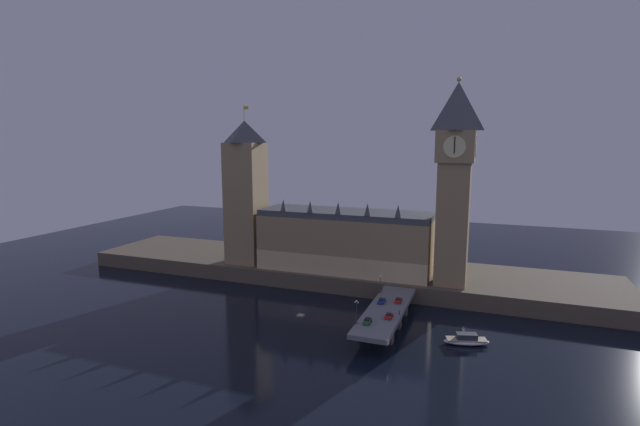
{
  "coord_description": "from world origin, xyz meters",
  "views": [
    {
      "loc": [
        60.44,
        -141.63,
        57.62
      ],
      "look_at": [
        -0.25,
        20.0,
        30.57
      ],
      "focal_mm": 26.0,
      "sensor_mm": 36.0,
      "label": 1
    }
  ],
  "objects_px": {
    "street_lamp_far": "(380,281)",
    "car_northbound_lead": "(382,301)",
    "clock_tower": "(455,178)",
    "car_southbound_lead": "(389,316)",
    "pedestrian_far_rail": "(382,289)",
    "street_lamp_near": "(356,309)",
    "boat_downstream": "(466,340)",
    "victoria_tower": "(246,192)",
    "car_northbound_trail": "(367,321)",
    "car_southbound_trail": "(398,300)",
    "pedestrian_mid_walk": "(399,312)"
  },
  "relations": [
    {
      "from": "street_lamp_far",
      "to": "car_northbound_lead",
      "type": "bearing_deg",
      "value": -73.72
    },
    {
      "from": "clock_tower",
      "to": "car_southbound_lead",
      "type": "relative_size",
      "value": 18.84
    },
    {
      "from": "pedestrian_far_rail",
      "to": "car_northbound_lead",
      "type": "bearing_deg",
      "value": -77.32
    },
    {
      "from": "street_lamp_near",
      "to": "boat_downstream",
      "type": "bearing_deg",
      "value": 18.39
    },
    {
      "from": "car_southbound_lead",
      "to": "street_lamp_far",
      "type": "distance_m",
      "value": 23.41
    },
    {
      "from": "victoria_tower",
      "to": "car_southbound_lead",
      "type": "distance_m",
      "value": 86.59
    },
    {
      "from": "street_lamp_near",
      "to": "victoria_tower",
      "type": "bearing_deg",
      "value": 142.34
    },
    {
      "from": "clock_tower",
      "to": "car_northbound_trail",
      "type": "xyz_separation_m",
      "value": [
        -18.98,
        -45.21,
        -38.43
      ]
    },
    {
      "from": "clock_tower",
      "to": "street_lamp_near",
      "type": "distance_m",
      "value": 62.14
    },
    {
      "from": "clock_tower",
      "to": "victoria_tower",
      "type": "xyz_separation_m",
      "value": [
        -84.42,
        1.61,
        -8.64
      ]
    },
    {
      "from": "street_lamp_near",
      "to": "car_southbound_trail",
      "type": "bearing_deg",
      "value": 70.41
    },
    {
      "from": "pedestrian_mid_walk",
      "to": "street_lamp_near",
      "type": "xyz_separation_m",
      "value": [
        -10.28,
        -10.82,
        3.43
      ]
    },
    {
      "from": "street_lamp_near",
      "to": "pedestrian_far_rail",
      "type": "bearing_deg",
      "value": 89.25
    },
    {
      "from": "car_southbound_lead",
      "to": "pedestrian_mid_walk",
      "type": "bearing_deg",
      "value": 52.33
    },
    {
      "from": "car_northbound_lead",
      "to": "pedestrian_mid_walk",
      "type": "relative_size",
      "value": 2.48
    },
    {
      "from": "car_northbound_lead",
      "to": "pedestrian_mid_walk",
      "type": "distance_m",
      "value": 11.5
    },
    {
      "from": "pedestrian_mid_walk",
      "to": "pedestrian_far_rail",
      "type": "bearing_deg",
      "value": 116.54
    },
    {
      "from": "victoria_tower",
      "to": "boat_downstream",
      "type": "height_order",
      "value": "victoria_tower"
    },
    {
      "from": "car_southbound_lead",
      "to": "street_lamp_near",
      "type": "relative_size",
      "value": 0.55
    },
    {
      "from": "car_northbound_lead",
      "to": "car_southbound_lead",
      "type": "relative_size",
      "value": 1.15
    },
    {
      "from": "car_northbound_lead",
      "to": "boat_downstream",
      "type": "bearing_deg",
      "value": -19.67
    },
    {
      "from": "car_southbound_lead",
      "to": "street_lamp_near",
      "type": "height_order",
      "value": "street_lamp_near"
    },
    {
      "from": "car_northbound_lead",
      "to": "pedestrian_far_rail",
      "type": "height_order",
      "value": "pedestrian_far_rail"
    },
    {
      "from": "street_lamp_near",
      "to": "street_lamp_far",
      "type": "relative_size",
      "value": 1.12
    },
    {
      "from": "boat_downstream",
      "to": "clock_tower",
      "type": "bearing_deg",
      "value": 102.37
    },
    {
      "from": "car_northbound_trail",
      "to": "boat_downstream",
      "type": "bearing_deg",
      "value": 17.41
    },
    {
      "from": "clock_tower",
      "to": "boat_downstream",
      "type": "xyz_separation_m",
      "value": [
        8.06,
        -36.73,
        -43.62
      ]
    },
    {
      "from": "pedestrian_mid_walk",
      "to": "street_lamp_near",
      "type": "distance_m",
      "value": 15.31
    },
    {
      "from": "car_northbound_trail",
      "to": "pedestrian_far_rail",
      "type": "xyz_separation_m",
      "value": [
        -2.47,
        29.12,
        0.32
      ]
    },
    {
      "from": "car_northbound_lead",
      "to": "street_lamp_near",
      "type": "xyz_separation_m",
      "value": [
        -2.87,
        -19.61,
        3.75
      ]
    },
    {
      "from": "car_northbound_trail",
      "to": "car_southbound_lead",
      "type": "relative_size",
      "value": 1.1
    },
    {
      "from": "pedestrian_far_rail",
      "to": "street_lamp_near",
      "type": "xyz_separation_m",
      "value": [
        -0.4,
        -30.59,
        3.39
      ]
    },
    {
      "from": "car_southbound_trail",
      "to": "street_lamp_near",
      "type": "relative_size",
      "value": 0.59
    },
    {
      "from": "clock_tower",
      "to": "car_southbound_trail",
      "type": "bearing_deg",
      "value": -119.58
    },
    {
      "from": "clock_tower",
      "to": "pedestrian_far_rail",
      "type": "xyz_separation_m",
      "value": [
        -21.45,
        -16.09,
        -38.11
      ]
    },
    {
      "from": "boat_downstream",
      "to": "car_southbound_trail",
      "type": "bearing_deg",
      "value": 151.52
    },
    {
      "from": "clock_tower",
      "to": "pedestrian_mid_walk",
      "type": "relative_size",
      "value": 40.72
    },
    {
      "from": "pedestrian_far_rail",
      "to": "street_lamp_far",
      "type": "height_order",
      "value": "street_lamp_far"
    },
    {
      "from": "car_northbound_trail",
      "to": "street_lamp_near",
      "type": "height_order",
      "value": "street_lamp_near"
    },
    {
      "from": "car_northbound_trail",
      "to": "car_southbound_trail",
      "type": "bearing_deg",
      "value": 76.44
    },
    {
      "from": "car_southbound_trail",
      "to": "pedestrian_mid_walk",
      "type": "relative_size",
      "value": 2.33
    },
    {
      "from": "car_northbound_lead",
      "to": "street_lamp_near",
      "type": "relative_size",
      "value": 0.63
    },
    {
      "from": "pedestrian_mid_walk",
      "to": "pedestrian_far_rail",
      "type": "height_order",
      "value": "pedestrian_far_rail"
    },
    {
      "from": "victoria_tower",
      "to": "car_southbound_trail",
      "type": "height_order",
      "value": "victoria_tower"
    },
    {
      "from": "pedestrian_mid_walk",
      "to": "car_southbound_trail",
      "type": "bearing_deg",
      "value": 102.52
    },
    {
      "from": "car_southbound_trail",
      "to": "pedestrian_far_rail",
      "type": "relative_size",
      "value": 2.25
    },
    {
      "from": "car_northbound_trail",
      "to": "street_lamp_far",
      "type": "xyz_separation_m",
      "value": [
        -2.87,
        27.97,
        3.25
      ]
    },
    {
      "from": "victoria_tower",
      "to": "car_northbound_trail",
      "type": "relative_size",
      "value": 15.4
    },
    {
      "from": "pedestrian_far_rail",
      "to": "boat_downstream",
      "type": "relative_size",
      "value": 0.14
    },
    {
      "from": "victoria_tower",
      "to": "clock_tower",
      "type": "bearing_deg",
      "value": -1.09
    }
  ]
}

